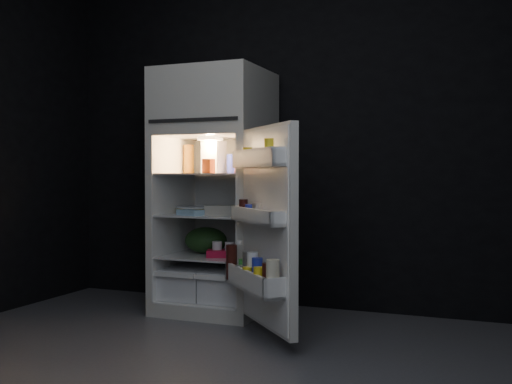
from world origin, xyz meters
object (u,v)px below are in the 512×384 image
at_px(egg_carton, 227,210).
at_px(milk_jug, 214,157).
at_px(refrigerator, 216,183).
at_px(fridge_door, 264,230).
at_px(yogurt_tray, 225,253).

bearing_deg(egg_carton, milk_jug, 119.17).
bearing_deg(refrigerator, milk_jug, 151.18).
xyz_separation_m(fridge_door, egg_carton, (-0.49, 0.53, 0.08)).
distance_m(refrigerator, yogurt_tray, 0.54).
bearing_deg(egg_carton, yogurt_tray, -144.88).
bearing_deg(egg_carton, refrigerator, 117.83).
height_order(refrigerator, fridge_door, refrigerator).
bearing_deg(refrigerator, fridge_door, -45.87).
relative_size(refrigerator, egg_carton, 5.50).
bearing_deg(fridge_door, egg_carton, 132.37).
relative_size(egg_carton, yogurt_tray, 1.29).
xyz_separation_m(refrigerator, egg_carton, (0.15, -0.12, -0.19)).
bearing_deg(fridge_door, yogurt_tray, 134.07).
xyz_separation_m(refrigerator, yogurt_tray, (0.13, -0.14, -0.50)).
relative_size(refrigerator, yogurt_tray, 7.08).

